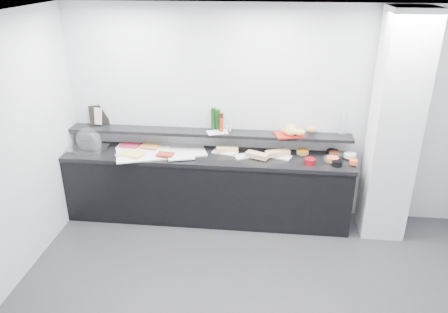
# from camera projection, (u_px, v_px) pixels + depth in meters

# --- Properties ---
(ground) EXTENTS (5.00, 5.00, 0.00)m
(ground) POSITION_uv_depth(u_px,v_px,m) (254.00, 313.00, 4.22)
(ground) COLOR #2D2D30
(ground) RESTS_ON ground
(back_wall) EXTENTS (5.00, 0.02, 2.70)m
(back_wall) POSITION_uv_depth(u_px,v_px,m) (264.00, 115.00, 5.49)
(back_wall) COLOR silver
(back_wall) RESTS_ON ground
(ceiling) EXTENTS (5.00, 5.00, 0.00)m
(ceiling) POSITION_uv_depth(u_px,v_px,m) (264.00, 24.00, 3.13)
(ceiling) COLOR white
(ceiling) RESTS_ON back_wall
(column) EXTENTS (0.50, 0.50, 2.70)m
(column) POSITION_uv_depth(u_px,v_px,m) (394.00, 129.00, 5.02)
(column) COLOR silver
(column) RESTS_ON ground
(buffet_cabinet) EXTENTS (3.60, 0.60, 0.85)m
(buffet_cabinet) POSITION_uv_depth(u_px,v_px,m) (207.00, 188.00, 5.66)
(buffet_cabinet) COLOR black
(buffet_cabinet) RESTS_ON ground
(counter_top) EXTENTS (3.62, 0.62, 0.05)m
(counter_top) POSITION_uv_depth(u_px,v_px,m) (206.00, 157.00, 5.48)
(counter_top) COLOR black
(counter_top) RESTS_ON buffet_cabinet
(wall_shelf) EXTENTS (3.60, 0.25, 0.04)m
(wall_shelf) POSITION_uv_depth(u_px,v_px,m) (208.00, 133.00, 5.54)
(wall_shelf) COLOR black
(wall_shelf) RESTS_ON back_wall
(cloche_base) EXTENTS (0.47, 0.32, 0.04)m
(cloche_base) POSITION_uv_depth(u_px,v_px,m) (88.00, 149.00, 5.59)
(cloche_base) COLOR #B0B2B7
(cloche_base) RESTS_ON counter_top
(cloche_dome) EXTENTS (0.44, 0.37, 0.34)m
(cloche_dome) POSITION_uv_depth(u_px,v_px,m) (89.00, 141.00, 5.58)
(cloche_dome) COLOR silver
(cloche_dome) RESTS_ON cloche_base
(linen_runner) EXTENTS (1.22, 0.87, 0.01)m
(linen_runner) POSITION_uv_depth(u_px,v_px,m) (161.00, 151.00, 5.55)
(linen_runner) COLOR white
(linen_runner) RESTS_ON counter_top
(platter_meat_a) EXTENTS (0.29, 0.20, 0.01)m
(platter_meat_a) POSITION_uv_depth(u_px,v_px,m) (128.00, 147.00, 5.66)
(platter_meat_a) COLOR white
(platter_meat_a) RESTS_ON linen_runner
(food_meat_a) EXTENTS (0.26, 0.18, 0.02)m
(food_meat_a) POSITION_uv_depth(u_px,v_px,m) (130.00, 145.00, 5.65)
(food_meat_a) COLOR maroon
(food_meat_a) RESTS_ON platter_meat_a
(platter_salmon) EXTENTS (0.34, 0.28, 0.01)m
(platter_salmon) POSITION_uv_depth(u_px,v_px,m) (157.00, 146.00, 5.67)
(platter_salmon) COLOR silver
(platter_salmon) RESTS_ON linen_runner
(food_salmon) EXTENTS (0.24, 0.17, 0.02)m
(food_salmon) POSITION_uv_depth(u_px,v_px,m) (150.00, 146.00, 5.63)
(food_salmon) COLOR orange
(food_salmon) RESTS_ON platter_salmon
(platter_cheese) EXTENTS (0.35, 0.28, 0.01)m
(platter_cheese) POSITION_uv_depth(u_px,v_px,m) (130.00, 154.00, 5.44)
(platter_cheese) COLOR silver
(platter_cheese) RESTS_ON linen_runner
(food_cheese) EXTENTS (0.29, 0.24, 0.02)m
(food_cheese) POSITION_uv_depth(u_px,v_px,m) (133.00, 154.00, 5.39)
(food_cheese) COLOR #EBE45B
(food_cheese) RESTS_ON platter_cheese
(platter_meat_b) EXTENTS (0.37, 0.29, 0.01)m
(platter_meat_b) POSITION_uv_depth(u_px,v_px,m) (181.00, 156.00, 5.37)
(platter_meat_b) COLOR white
(platter_meat_b) RESTS_ON linen_runner
(food_meat_b) EXTENTS (0.22, 0.15, 0.02)m
(food_meat_b) POSITION_uv_depth(u_px,v_px,m) (165.00, 154.00, 5.38)
(food_meat_b) COLOR maroon
(food_meat_b) RESTS_ON platter_meat_b
(sandwich_plate_left) EXTENTS (0.34, 0.21, 0.01)m
(sandwich_plate_left) POSITION_uv_depth(u_px,v_px,m) (225.00, 152.00, 5.53)
(sandwich_plate_left) COLOR white
(sandwich_plate_left) RESTS_ON counter_top
(sandwich_food_left) EXTENTS (0.29, 0.16, 0.06)m
(sandwich_food_left) POSITION_uv_depth(u_px,v_px,m) (227.00, 149.00, 5.52)
(sandwich_food_left) COLOR #E8BD7A
(sandwich_food_left) RESTS_ON sandwich_plate_left
(tongs_left) EXTENTS (0.16, 0.04, 0.01)m
(tongs_left) POSITION_uv_depth(u_px,v_px,m) (221.00, 152.00, 5.52)
(tongs_left) COLOR silver
(tongs_left) RESTS_ON sandwich_plate_left
(sandwich_plate_mid) EXTENTS (0.37, 0.27, 0.01)m
(sandwich_plate_mid) POSITION_uv_depth(u_px,v_px,m) (248.00, 156.00, 5.43)
(sandwich_plate_mid) COLOR silver
(sandwich_plate_mid) RESTS_ON counter_top
(sandwich_food_mid) EXTENTS (0.30, 0.21, 0.06)m
(sandwich_food_mid) POSITION_uv_depth(u_px,v_px,m) (257.00, 155.00, 5.35)
(sandwich_food_mid) COLOR tan
(sandwich_food_mid) RESTS_ON sandwich_plate_mid
(tongs_mid) EXTENTS (0.15, 0.07, 0.01)m
(tongs_mid) POSITION_uv_depth(u_px,v_px,m) (248.00, 157.00, 5.36)
(tongs_mid) COLOR #AEB2B5
(tongs_mid) RESTS_ON sandwich_plate_mid
(sandwich_plate_right) EXTENTS (0.37, 0.25, 0.01)m
(sandwich_plate_right) POSITION_uv_depth(u_px,v_px,m) (277.00, 156.00, 5.42)
(sandwich_plate_right) COLOR white
(sandwich_plate_right) RESTS_ON counter_top
(sandwich_food_right) EXTENTS (0.32, 0.23, 0.06)m
(sandwich_food_right) POSITION_uv_depth(u_px,v_px,m) (278.00, 153.00, 5.41)
(sandwich_food_right) COLOR tan
(sandwich_food_right) RESTS_ON sandwich_plate_right
(tongs_right) EXTENTS (0.15, 0.06, 0.01)m
(tongs_right) POSITION_uv_depth(u_px,v_px,m) (284.00, 157.00, 5.37)
(tongs_right) COLOR #ADAFB4
(tongs_right) RESTS_ON sandwich_plate_right
(bowl_glass_fruit) EXTENTS (0.19, 0.19, 0.07)m
(bowl_glass_fruit) POSITION_uv_depth(u_px,v_px,m) (303.00, 153.00, 5.42)
(bowl_glass_fruit) COLOR silver
(bowl_glass_fruit) RESTS_ON counter_top
(fill_glass_fruit) EXTENTS (0.18, 0.18, 0.05)m
(fill_glass_fruit) POSITION_uv_depth(u_px,v_px,m) (303.00, 151.00, 5.45)
(fill_glass_fruit) COLOR orange
(fill_glass_fruit) RESTS_ON bowl_glass_fruit
(bowl_black_jam) EXTENTS (0.19, 0.19, 0.07)m
(bowl_black_jam) POSITION_uv_depth(u_px,v_px,m) (332.00, 153.00, 5.44)
(bowl_black_jam) COLOR black
(bowl_black_jam) RESTS_ON counter_top
(fill_black_jam) EXTENTS (0.15, 0.15, 0.05)m
(fill_black_jam) POSITION_uv_depth(u_px,v_px,m) (334.00, 154.00, 5.39)
(fill_black_jam) COLOR #541F0C
(fill_black_jam) RESTS_ON bowl_black_jam
(bowl_glass_cream) EXTENTS (0.20, 0.20, 0.07)m
(bowl_glass_cream) POSITION_uv_depth(u_px,v_px,m) (336.00, 156.00, 5.35)
(bowl_glass_cream) COLOR silver
(bowl_glass_cream) RESTS_ON counter_top
(fill_glass_cream) EXTENTS (0.15, 0.15, 0.05)m
(fill_glass_cream) POSITION_uv_depth(u_px,v_px,m) (350.00, 155.00, 5.34)
(fill_glass_cream) COLOR white
(fill_glass_cream) RESTS_ON bowl_glass_cream
(bowl_red_jam) EXTENTS (0.16, 0.16, 0.07)m
(bowl_red_jam) POSITION_uv_depth(u_px,v_px,m) (310.00, 161.00, 5.20)
(bowl_red_jam) COLOR maroon
(bowl_red_jam) RESTS_ON counter_top
(fill_red_jam) EXTENTS (0.12, 0.12, 0.05)m
(fill_red_jam) POSITION_uv_depth(u_px,v_px,m) (308.00, 161.00, 5.19)
(fill_red_jam) COLOR #520B10
(fill_red_jam) RESTS_ON bowl_red_jam
(bowl_glass_salmon) EXTENTS (0.16, 0.16, 0.07)m
(bowl_glass_salmon) POSITION_uv_depth(u_px,v_px,m) (330.00, 160.00, 5.24)
(bowl_glass_salmon) COLOR white
(bowl_glass_salmon) RESTS_ON counter_top
(fill_glass_salmon) EXTENTS (0.15, 0.15, 0.05)m
(fill_glass_salmon) POSITION_uv_depth(u_px,v_px,m) (333.00, 159.00, 5.23)
(fill_glass_salmon) COLOR #F65D3C
(fill_glass_salmon) RESTS_ON bowl_glass_salmon
(bowl_black_fruit) EXTENTS (0.14, 0.14, 0.07)m
(bowl_black_fruit) POSITION_uv_depth(u_px,v_px,m) (337.00, 163.00, 5.16)
(bowl_black_fruit) COLOR black
(bowl_black_fruit) RESTS_ON counter_top
(fill_black_fruit) EXTENTS (0.11, 0.11, 0.05)m
(fill_black_fruit) POSITION_uv_depth(u_px,v_px,m) (353.00, 162.00, 5.16)
(fill_black_fruit) COLOR #EF5620
(fill_black_fruit) RESTS_ON bowl_black_fruit
(framed_print) EXTENTS (0.25, 0.16, 0.26)m
(framed_print) POSITION_uv_depth(u_px,v_px,m) (99.00, 115.00, 5.71)
(framed_print) COLOR black
(framed_print) RESTS_ON wall_shelf
(print_art) EXTENTS (0.19, 0.09, 0.22)m
(print_art) POSITION_uv_depth(u_px,v_px,m) (96.00, 116.00, 5.68)
(print_art) COLOR #CFAD95
(print_art) RESTS_ON framed_print
(condiment_tray) EXTENTS (0.29, 0.24, 0.01)m
(condiment_tray) POSITION_uv_depth(u_px,v_px,m) (217.00, 132.00, 5.48)
(condiment_tray) COLOR silver
(condiment_tray) RESTS_ON wall_shelf
(bottle_green_a) EXTENTS (0.05, 0.05, 0.26)m
(bottle_green_a) POSITION_uv_depth(u_px,v_px,m) (218.00, 120.00, 5.51)
(bottle_green_a) COLOR #0E3310
(bottle_green_a) RESTS_ON condiment_tray
(bottle_brown) EXTENTS (0.06, 0.06, 0.24)m
(bottle_brown) POSITION_uv_depth(u_px,v_px,m) (221.00, 122.00, 5.45)
(bottle_brown) COLOR black
(bottle_brown) RESTS_ON condiment_tray
(bottle_green_b) EXTENTS (0.07, 0.07, 0.28)m
(bottle_green_b) POSITION_uv_depth(u_px,v_px,m) (213.00, 119.00, 5.52)
(bottle_green_b) COLOR #10360E
(bottle_green_b) RESTS_ON condiment_tray
(bottle_hot) EXTENTS (0.04, 0.04, 0.18)m
(bottle_hot) POSITION_uv_depth(u_px,v_px,m) (222.00, 125.00, 5.44)
(bottle_hot) COLOR red
(bottle_hot) RESTS_ON condiment_tray
(shaker_salt) EXTENTS (0.04, 0.04, 0.07)m
(shaker_salt) POSITION_uv_depth(u_px,v_px,m) (227.00, 129.00, 5.48)
(shaker_salt) COLOR silver
(shaker_salt) RESTS_ON condiment_tray
(shaker_pepper) EXTENTS (0.04, 0.04, 0.07)m
(shaker_pepper) POSITION_uv_depth(u_px,v_px,m) (230.00, 128.00, 5.49)
(shaker_pepper) COLOR silver
(shaker_pepper) RESTS_ON condiment_tray
(bread_tray) EXTENTS (0.40, 0.33, 0.02)m
(bread_tray) POSITION_uv_depth(u_px,v_px,m) (289.00, 135.00, 5.39)
(bread_tray) COLOR #A91912
(bread_tray) RESTS_ON wall_shelf
(bread_roll_nw) EXTENTS (0.16, 0.12, 0.08)m
(bread_roll_nw) POSITION_uv_depth(u_px,v_px,m) (291.00, 128.00, 5.48)
(bread_roll_nw) COLOR tan
(bread_roll_nw) RESTS_ON bread_tray
(bread_roll_ne) EXTENTS (0.13, 0.08, 0.08)m
(bread_roll_ne) POSITION_uv_depth(u_px,v_px,m) (312.00, 129.00, 5.42)
(bread_roll_ne) COLOR gold
(bread_roll_ne) RESTS_ON bread_tray
(bread_roll_sw) EXTENTS (0.14, 0.11, 0.08)m
(bread_roll_sw) POSITION_uv_depth(u_px,v_px,m) (290.00, 133.00, 5.31)
(bread_roll_sw) COLOR #C3804A
(bread_roll_sw) RESTS_ON bread_tray
(bread_roll_s) EXTENTS (0.18, 0.13, 0.08)m
(bread_roll_s) POSITION_uv_depth(u_px,v_px,m) (292.00, 131.00, 5.37)
(bread_roll_s) COLOR tan
(bread_roll_s) RESTS_ON bread_tray
(bread_roll_se) EXTENTS (0.14, 0.09, 0.08)m
(bread_roll_se) POSITION_uv_depth(u_px,v_px,m) (299.00, 133.00, 5.32)
(bread_roll_se) COLOR tan
(bread_roll_se) RESTS_ON bread_tray
(bread_roll_midw) EXTENTS (0.15, 0.11, 0.08)m
(bread_roll_midw) POSITION_uv_depth(u_px,v_px,m) (287.00, 131.00, 5.37)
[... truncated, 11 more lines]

